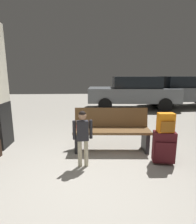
{
  "coord_description": "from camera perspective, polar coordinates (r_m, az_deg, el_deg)",
  "views": [
    {
      "loc": [
        0.06,
        -2.31,
        1.6
      ],
      "look_at": [
        0.27,
        1.3,
        0.85
      ],
      "focal_mm": 29.03,
      "sensor_mm": 36.0,
      "label": 1
    }
  ],
  "objects": [
    {
      "name": "bench",
      "position": [
        3.91,
        4.26,
        -5.55
      ],
      "size": [
        1.63,
        0.63,
        0.89
      ],
      "color": "brown",
      "rests_on": "ground_plane"
    },
    {
      "name": "backpack_bright",
      "position": [
        3.38,
        20.58,
        -3.23
      ],
      "size": [
        0.29,
        0.2,
        0.34
      ],
      "color": "orange",
      "rests_on": "suitcase"
    },
    {
      "name": "ground_plane",
      "position": [
        6.52,
        -3.68,
        -2.96
      ],
      "size": [
        18.0,
        18.0,
        0.1
      ],
      "primitive_type": "cube",
      "color": "gray"
    },
    {
      "name": "suitcase",
      "position": [
        3.52,
        20.03,
        -10.32
      ],
      "size": [
        0.41,
        0.29,
        0.6
      ],
      "color": "#471419",
      "rests_on": "ground_plane"
    },
    {
      "name": "child",
      "position": [
        3.13,
        -4.88,
        -6.58
      ],
      "size": [
        0.34,
        0.19,
        1.0
      ],
      "color": "beige",
      "rests_on": "ground_plane"
    },
    {
      "name": "parked_car_near",
      "position": [
        8.77,
        10.99,
        6.3
      ],
      "size": [
        4.21,
        2.03,
        1.51
      ],
      "color": "slate",
      "rests_on": "ground_plane"
    },
    {
      "name": "parked_car_side",
      "position": [
        10.17,
        25.59,
        6.09
      ],
      "size": [
        4.16,
        1.91,
        1.51
      ],
      "color": "slate",
      "rests_on": "ground_plane"
    }
  ]
}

